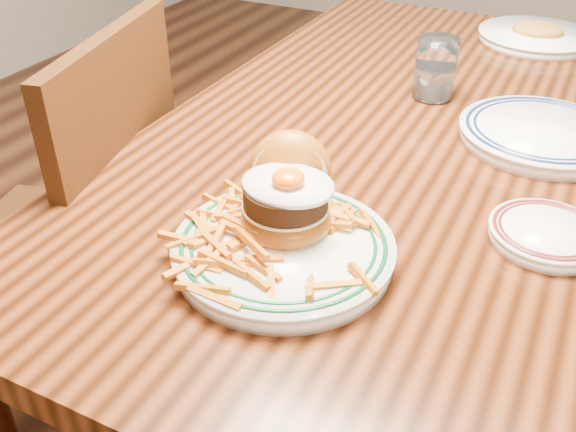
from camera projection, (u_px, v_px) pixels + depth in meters
The scene contains 8 objects.
floor at pixel (370, 390), 1.65m from camera, with size 6.00×6.00×0.00m, color black.
table at pixel (393, 165), 1.28m from camera, with size 0.85×1.60×0.75m.
chair_left at pixel (81, 240), 1.33m from camera, with size 0.53×0.53×0.95m.
main_plate at pixel (285, 229), 0.87m from camera, with size 0.30×0.32×0.15m.
side_plate at pixel (547, 233), 0.91m from camera, with size 0.16×0.17×0.02m.
rear_plate at pixel (542, 133), 1.16m from camera, with size 0.29×0.29×0.03m.
water_glass at pixel (435, 72), 1.31m from camera, with size 0.08×0.08×0.13m.
far_plate at pixel (536, 36), 1.61m from camera, with size 0.29×0.29×0.05m.
Camera 1 is at (0.31, -1.09, 1.29)m, focal length 40.00 mm.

